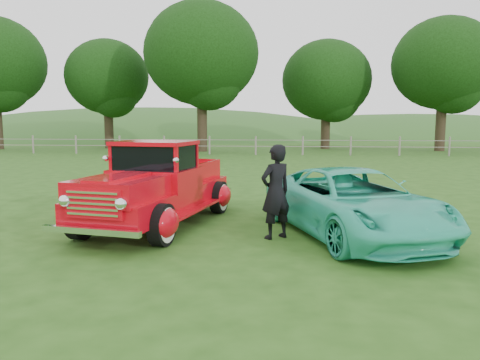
# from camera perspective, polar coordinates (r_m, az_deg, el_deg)

# --- Properties ---
(ground) EXTENTS (140.00, 140.00, 0.00)m
(ground) POSITION_cam_1_polar(r_m,az_deg,el_deg) (8.50, -7.31, -7.81)
(ground) COLOR #244B14
(ground) RESTS_ON ground
(distant_hills) EXTENTS (116.00, 60.00, 18.00)m
(distant_hills) POSITION_cam_1_polar(r_m,az_deg,el_deg) (68.06, 0.41, 1.60)
(distant_hills) COLOR #295720
(distant_hills) RESTS_ON ground
(fence_line) EXTENTS (48.00, 0.12, 1.20)m
(fence_line) POSITION_cam_1_polar(r_m,az_deg,el_deg) (30.10, 1.93, 4.24)
(fence_line) COLOR gray
(fence_line) RESTS_ON ground
(tree_mid_west) EXTENTS (6.40, 6.40, 8.46)m
(tree_mid_west) POSITION_cam_1_polar(r_m,az_deg,el_deg) (38.71, -15.90, 11.98)
(tree_mid_west) COLOR black
(tree_mid_west) RESTS_ON ground
(tree_near_west) EXTENTS (8.00, 8.00, 10.42)m
(tree_near_west) POSITION_cam_1_polar(r_m,az_deg,el_deg) (33.82, -4.72, 15.07)
(tree_near_west) COLOR black
(tree_near_west) RESTS_ON ground
(tree_near_east) EXTENTS (6.80, 6.80, 8.33)m
(tree_near_east) POSITION_cam_1_polar(r_m,az_deg,el_deg) (37.26, 10.51, 11.86)
(tree_near_east) COLOR black
(tree_near_east) RESTS_ON ground
(tree_mid_east) EXTENTS (7.20, 7.20, 9.44)m
(tree_mid_east) POSITION_cam_1_polar(r_m,az_deg,el_deg) (36.95, 23.60, 12.86)
(tree_mid_east) COLOR black
(tree_mid_east) RESTS_ON ground
(red_pickup) EXTENTS (2.90, 5.22, 1.78)m
(red_pickup) POSITION_cam_1_polar(r_m,az_deg,el_deg) (9.99, -10.07, -0.93)
(red_pickup) COLOR black
(red_pickup) RESTS_ON ground
(teal_sedan) EXTENTS (3.66, 5.10, 1.29)m
(teal_sedan) POSITION_cam_1_polar(r_m,az_deg,el_deg) (9.16, 13.63, -2.73)
(teal_sedan) COLOR #32C9A6
(teal_sedan) RESTS_ON ground
(man) EXTENTS (0.77, 0.73, 1.77)m
(man) POSITION_cam_1_polar(r_m,az_deg,el_deg) (8.72, 4.38, -1.44)
(man) COLOR black
(man) RESTS_ON ground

